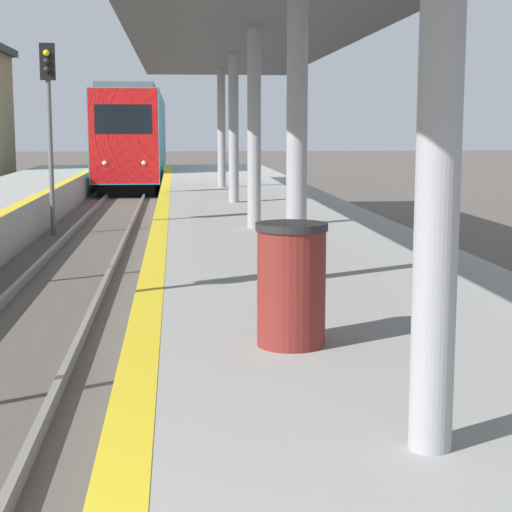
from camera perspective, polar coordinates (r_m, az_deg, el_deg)
name	(u,v)px	position (r m, az deg, el deg)	size (l,w,h in m)	color
train	(136,137)	(44.07, -7.99, 7.89)	(2.70, 22.01, 4.48)	black
signal_far	(49,103)	(22.33, -13.65, 9.90)	(0.36, 0.31, 4.79)	#595959
station_canopy	(254,26)	(15.10, -0.13, 15.09)	(4.47, 26.37, 3.64)	#99999E
trash_bin	(291,284)	(6.88, 2.37, -1.90)	(0.58, 0.58, 1.00)	maroon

